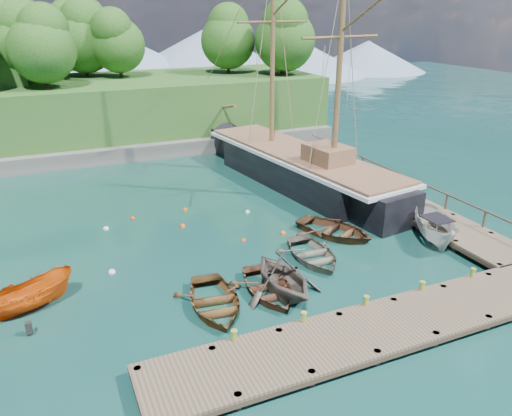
# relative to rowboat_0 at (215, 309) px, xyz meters

# --- Properties ---
(ground) EXTENTS (160.00, 160.00, 0.00)m
(ground) POSITION_rel_rowboat_0_xyz_m (3.70, 1.90, 0.00)
(ground) COLOR #10352B
(ground) RESTS_ON ground
(dock_near) EXTENTS (20.00, 3.20, 1.10)m
(dock_near) POSITION_rel_rowboat_0_xyz_m (5.70, -4.60, 0.43)
(dock_near) COLOR brown
(dock_near) RESTS_ON ground
(dock_east) EXTENTS (3.20, 24.00, 1.10)m
(dock_east) POSITION_rel_rowboat_0_xyz_m (15.20, 8.90, 0.43)
(dock_east) COLOR brown
(dock_east) RESTS_ON ground
(bollard_0) EXTENTS (0.26, 0.26, 0.45)m
(bollard_0) POSITION_rel_rowboat_0_xyz_m (-0.30, -3.20, 0.00)
(bollard_0) COLOR olive
(bollard_0) RESTS_ON ground
(bollard_1) EXTENTS (0.26, 0.26, 0.45)m
(bollard_1) POSITION_rel_rowboat_0_xyz_m (2.70, -3.20, 0.00)
(bollard_1) COLOR olive
(bollard_1) RESTS_ON ground
(bollard_2) EXTENTS (0.26, 0.26, 0.45)m
(bollard_2) POSITION_rel_rowboat_0_xyz_m (5.70, -3.20, 0.00)
(bollard_2) COLOR olive
(bollard_2) RESTS_ON ground
(bollard_3) EXTENTS (0.26, 0.26, 0.45)m
(bollard_3) POSITION_rel_rowboat_0_xyz_m (8.70, -3.20, 0.00)
(bollard_3) COLOR olive
(bollard_3) RESTS_ON ground
(bollard_4) EXTENTS (0.26, 0.26, 0.45)m
(bollard_4) POSITION_rel_rowboat_0_xyz_m (11.70, -3.20, 0.00)
(bollard_4) COLOR olive
(bollard_4) RESTS_ON ground
(rowboat_0) EXTENTS (3.75, 4.89, 0.94)m
(rowboat_0) POSITION_rel_rowboat_0_xyz_m (0.00, 0.00, 0.00)
(rowboat_0) COLOR #523519
(rowboat_0) RESTS_ON ground
(rowboat_1) EXTENTS (3.92, 4.46, 2.24)m
(rowboat_1) POSITION_rel_rowboat_0_xyz_m (3.26, -0.18, 0.00)
(rowboat_1) COLOR #5B5249
(rowboat_1) RESTS_ON ground
(rowboat_2) EXTENTS (3.25, 4.39, 0.88)m
(rowboat_2) POSITION_rel_rowboat_0_xyz_m (2.71, 0.17, 0.00)
(rowboat_2) COLOR brown
(rowboat_2) RESTS_ON ground
(rowboat_3) EXTENTS (3.32, 4.49, 0.90)m
(rowboat_3) POSITION_rel_rowboat_0_xyz_m (6.25, 2.26, 0.00)
(rowboat_3) COLOR #605B4F
(rowboat_3) RESTS_ON ground
(rowboat_4) EXTENTS (5.18, 5.74, 0.98)m
(rowboat_4) POSITION_rel_rowboat_0_xyz_m (8.90, 4.40, 0.00)
(rowboat_4) COLOR #51311D
(rowboat_4) RESTS_ON ground
(motorboat_orange) EXTENTS (4.29, 2.83, 1.55)m
(motorboat_orange) POSITION_rel_rowboat_0_xyz_m (-7.40, 3.19, 0.00)
(motorboat_orange) COLOR #D45009
(motorboat_orange) RESTS_ON ground
(cabin_boat_white) EXTENTS (3.57, 4.99, 1.81)m
(cabin_boat_white) POSITION_rel_rowboat_0_xyz_m (13.67, 1.46, 0.00)
(cabin_boat_white) COLOR silver
(cabin_boat_white) RESTS_ON ground
(schooner) EXTENTS (7.60, 26.67, 19.46)m
(schooner) POSITION_rel_rowboat_0_xyz_m (11.33, 13.25, 1.08)
(schooner) COLOR black
(schooner) RESTS_ON ground
(mooring_buoy_0) EXTENTS (0.36, 0.36, 0.36)m
(mooring_buoy_0) POSITION_rel_rowboat_0_xyz_m (-3.67, 5.09, 0.00)
(mooring_buoy_0) COLOR white
(mooring_buoy_0) RESTS_ON ground
(mooring_buoy_1) EXTENTS (0.35, 0.35, 0.35)m
(mooring_buoy_1) POSITION_rel_rowboat_0_xyz_m (1.14, 9.17, 0.00)
(mooring_buoy_1) COLOR #DC5115
(mooring_buoy_1) RESTS_ON ground
(mooring_buoy_2) EXTENTS (0.28, 0.28, 0.28)m
(mooring_buoy_2) POSITION_rel_rowboat_0_xyz_m (3.78, 5.86, 0.00)
(mooring_buoy_2) COLOR #F9451B
(mooring_buoy_2) RESTS_ON ground
(mooring_buoy_3) EXTENTS (0.31, 0.31, 0.31)m
(mooring_buoy_3) POSITION_rel_rowboat_0_xyz_m (5.62, 9.67, 0.00)
(mooring_buoy_3) COLOR white
(mooring_buoy_3) RESTS_ON ground
(mooring_buoy_4) EXTENTS (0.32, 0.32, 0.32)m
(mooring_buoy_4) POSITION_rel_rowboat_0_xyz_m (-1.40, 11.58, 0.00)
(mooring_buoy_4) COLOR red
(mooring_buoy_4) RESTS_ON ground
(mooring_buoy_5) EXTENTS (0.33, 0.33, 0.33)m
(mooring_buoy_5) POSITION_rel_rowboat_0_xyz_m (2.01, 11.62, 0.00)
(mooring_buoy_5) COLOR #DC5906
(mooring_buoy_5) RESTS_ON ground
(mooring_buoy_6) EXTENTS (0.34, 0.34, 0.34)m
(mooring_buoy_6) POSITION_rel_rowboat_0_xyz_m (-3.18, 10.65, 0.00)
(mooring_buoy_6) COLOR white
(mooring_buoy_6) RESTS_ON ground
(mooring_buoy_7) EXTENTS (0.36, 0.36, 0.36)m
(mooring_buoy_7) POSITION_rel_rowboat_0_xyz_m (6.26, 5.80, 0.00)
(mooring_buoy_7) COLOR #E15218
(mooring_buoy_7) RESTS_ON ground
(distant_ridge) EXTENTS (117.00, 40.00, 10.00)m
(distant_ridge) POSITION_rel_rowboat_0_xyz_m (8.00, 71.90, 4.35)
(distant_ridge) COLOR #728CA5
(distant_ridge) RESTS_ON ground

